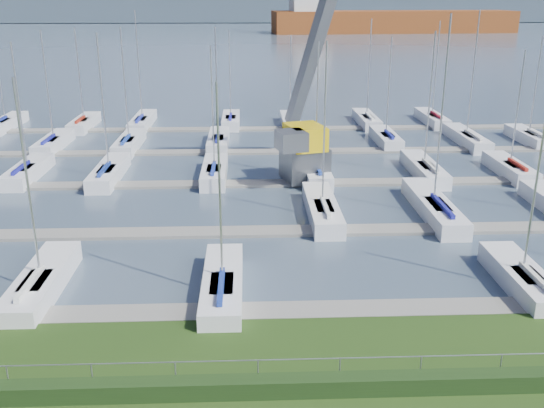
{
  "coord_description": "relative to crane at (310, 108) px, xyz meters",
  "views": [
    {
      "loc": [
        -1.25,
        -18.85,
        13.79
      ],
      "look_at": [
        0.0,
        12.0,
        3.0
      ],
      "focal_mm": 40.0,
      "sensor_mm": 36.0,
      "label": 1
    }
  ],
  "objects": [
    {
      "name": "hedge",
      "position": [
        -3.6,
        -28.34,
        -4.98
      ],
      "size": [
        80.0,
        0.7,
        0.7
      ],
      "primitive_type": "cube",
      "color": "#1E3513",
      "rests_on": "grass"
    },
    {
      "name": "foothill",
      "position": [
        -3.6,
        302.06,
        0.67
      ],
      "size": [
        900.0,
        80.0,
        12.0
      ],
      "primitive_type": "cube",
      "color": "#404F5D",
      "rests_on": "water"
    },
    {
      "name": "crane",
      "position": [
        0.0,
        0.0,
        0.0
      ],
      "size": [
        7.07,
        13.12,
        22.35
      ],
      "rotation": [
        0.0,
        0.0,
        0.26
      ],
      "color": "#53565A",
      "rests_on": "water"
    },
    {
      "name": "fence",
      "position": [
        -3.6,
        -27.94,
        -4.13
      ],
      "size": [
        80.0,
        0.04,
        0.04
      ],
      "primitive_type": "cylinder",
      "rotation": [
        0.0,
        1.57,
        0.0
      ],
      "color": "#92949A",
      "rests_on": "grass"
    },
    {
      "name": "water",
      "position": [
        -3.6,
        232.06,
        -5.73
      ],
      "size": [
        800.0,
        540.0,
        0.2
      ],
      "primitive_type": "cube",
      "color": "#465667"
    },
    {
      "name": "cargo_ship_mid",
      "position": [
        45.61,
        186.52,
        -1.69
      ],
      "size": [
        90.86,
        24.49,
        21.5
      ],
      "rotation": [
        0.0,
        0.0,
        0.07
      ],
      "color": "brown",
      "rests_on": "water"
    },
    {
      "name": "sailboat_fleet",
      "position": [
        -5.94,
        1.82,
        0.1
      ],
      "size": [
        76.06,
        49.71,
        13.27
      ],
      "color": "silver",
      "rests_on": "water"
    },
    {
      "name": "docks",
      "position": [
        -3.6,
        -1.94,
        -5.55
      ],
      "size": [
        90.0,
        41.6,
        0.25
      ],
      "color": "gray",
      "rests_on": "water"
    }
  ]
}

